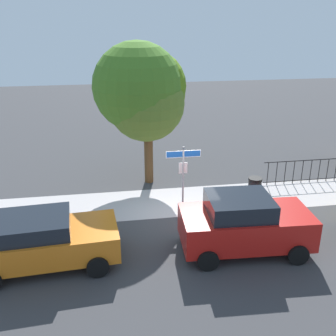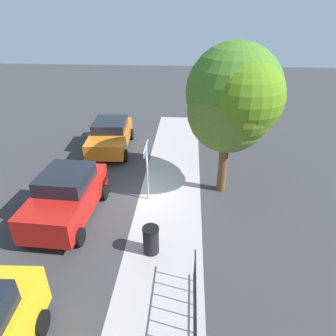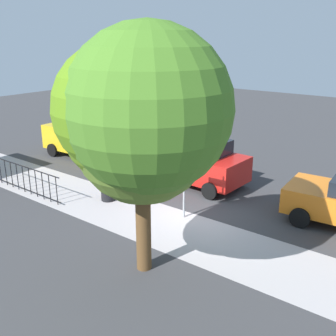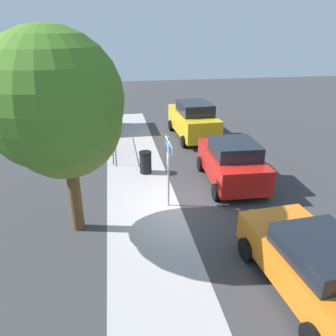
{
  "view_description": "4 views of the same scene",
  "coord_description": "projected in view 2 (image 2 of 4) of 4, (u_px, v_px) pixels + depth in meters",
  "views": [
    {
      "loc": [
        -2.43,
        -12.99,
        7.12
      ],
      "look_at": [
        -0.18,
        1.19,
        1.5
      ],
      "focal_mm": 42.94,
      "sensor_mm": 36.0,
      "label": 1
    },
    {
      "loc": [
        10.58,
        1.98,
        7.24
      ],
      "look_at": [
        0.43,
        1.25,
        1.6
      ],
      "focal_mm": 32.06,
      "sensor_mm": 36.0,
      "label": 2
    },
    {
      "loc": [
        -6.61,
        10.24,
        5.76
      ],
      "look_at": [
        0.45,
        1.0,
        1.84
      ],
      "focal_mm": 42.54,
      "sensor_mm": 36.0,
      "label": 3
    },
    {
      "loc": [
        -9.9,
        2.15,
        5.97
      ],
      "look_at": [
        0.02,
        0.46,
        1.59
      ],
      "focal_mm": 34.81,
      "sensor_mm": 36.0,
      "label": 4
    }
  ],
  "objects": [
    {
      "name": "sidewalk_strip",
      "position": [
        166.0,
        227.0,
        11.04
      ],
      "size": [
        24.0,
        2.6,
        0.0
      ],
      "primitive_type": "cube",
      "color": "#A7A1A1",
      "rests_on": "ground_plane"
    },
    {
      "name": "trash_bin",
      "position": [
        151.0,
        240.0,
        9.71
      ],
      "size": [
        0.55,
        0.55,
        0.98
      ],
      "color": "black",
      "rests_on": "ground_plane"
    },
    {
      "name": "shade_tree",
      "position": [
        235.0,
        101.0,
        11.37
      ],
      "size": [
        3.96,
        3.74,
        6.08
      ],
      "color": "brown",
      "rests_on": "ground_plane"
    },
    {
      "name": "car_red",
      "position": [
        66.0,
        196.0,
        11.12
      ],
      "size": [
        4.12,
        2.29,
        1.85
      ],
      "rotation": [
        0.0,
        0.0,
        -0.05
      ],
      "color": "red",
      "rests_on": "ground_plane"
    },
    {
      "name": "iron_fence",
      "position": [
        195.0,
        335.0,
        6.87
      ],
      "size": [
        4.4,
        0.04,
        1.07
      ],
      "color": "black",
      "rests_on": "ground_plane"
    },
    {
      "name": "ground_plane",
      "position": [
        140.0,
        195.0,
        12.86
      ],
      "size": [
        60.0,
        60.0,
        0.0
      ],
      "primitive_type": "plane",
      "color": "#38383A"
    },
    {
      "name": "street_sign",
      "position": [
        147.0,
        160.0,
        11.74
      ],
      "size": [
        1.27,
        0.07,
        2.6
      ],
      "color": "#9EA0A5",
      "rests_on": "ground_plane"
    },
    {
      "name": "car_orange",
      "position": [
        110.0,
        135.0,
        16.5
      ],
      "size": [
        4.39,
        2.39,
        1.6
      ],
      "rotation": [
        0.0,
        0.0,
        0.07
      ],
      "color": "orange",
      "rests_on": "ground_plane"
    }
  ]
}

